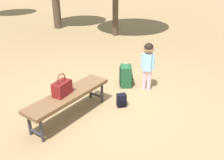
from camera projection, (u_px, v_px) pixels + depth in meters
name	position (u px, v px, depth m)	size (l,w,h in m)	color
ground_plane	(109.00, 103.00, 4.50)	(40.00, 40.00, 0.00)	#8C704C
park_bench	(69.00, 96.00, 3.95)	(1.64, 0.61, 0.45)	brown
handbag	(62.00, 88.00, 3.83)	(0.36, 0.27, 0.37)	maroon
child_standing	(148.00, 59.00, 4.74)	(0.20, 0.25, 1.00)	#E5B2C6
backpack_large	(126.00, 75.00, 5.07)	(0.37, 0.37, 0.51)	#1E4C2D
backpack_small	(122.00, 99.00, 4.36)	(0.21, 0.19, 0.28)	black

